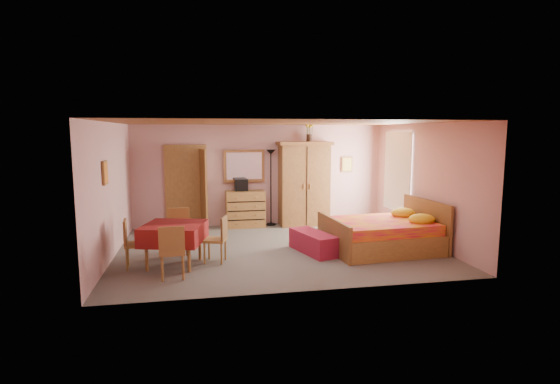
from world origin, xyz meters
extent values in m
plane|color=slate|center=(0.00, 0.00, 0.00)|extent=(6.50, 6.50, 0.00)
plane|color=brown|center=(0.00, 0.00, 2.60)|extent=(6.50, 6.50, 0.00)
cube|color=#C48E8E|center=(0.00, 2.50, 1.30)|extent=(6.50, 0.10, 2.60)
cube|color=#C48E8E|center=(0.00, -2.50, 1.30)|extent=(6.50, 0.10, 2.60)
cube|color=#C48E8E|center=(-3.25, 0.00, 1.30)|extent=(0.10, 5.00, 2.60)
cube|color=#C48E8E|center=(3.25, 0.00, 1.30)|extent=(0.10, 5.00, 2.60)
cube|color=#9E6B35|center=(-1.90, 2.47, 1.02)|extent=(1.06, 0.12, 2.15)
cube|color=white|center=(3.21, 1.20, 1.45)|extent=(0.08, 1.40, 1.95)
cube|color=orange|center=(-3.22, -0.60, 1.70)|extent=(0.04, 0.32, 0.42)
cube|color=#D8BF59|center=(2.35, 2.47, 1.55)|extent=(0.30, 0.04, 0.40)
cube|color=#A77438|center=(-0.43, 2.24, 0.46)|extent=(0.99, 0.50, 0.93)
cube|color=silver|center=(-0.43, 2.45, 1.55)|extent=(1.06, 0.09, 0.83)
cube|color=black|center=(-0.53, 2.28, 1.08)|extent=(0.33, 0.25, 0.31)
cube|color=black|center=(0.25, 2.34, 0.98)|extent=(0.33, 0.33, 1.97)
cube|color=#8F5D30|center=(1.10, 2.21, 1.08)|extent=(1.39, 0.72, 2.17)
cube|color=gold|center=(1.25, 2.32, 2.43)|extent=(0.22, 0.22, 0.52)
cube|color=#DE1547|center=(2.06, -0.50, 0.51)|extent=(2.29, 1.86, 1.01)
cube|color=maroon|center=(0.65, -0.41, 0.21)|extent=(0.78, 1.31, 0.41)
cube|color=maroon|center=(-2.06, -0.76, 0.38)|extent=(1.27, 1.27, 0.76)
cube|color=#A16C36|center=(-2.06, -1.48, 0.45)|extent=(0.43, 0.43, 0.91)
cube|color=brown|center=(-2.01, -0.03, 0.45)|extent=(0.42, 0.42, 0.90)
cube|color=olive|center=(-2.72, -0.79, 0.44)|extent=(0.43, 0.43, 0.88)
cube|color=#AD7C3A|center=(-1.33, -0.70, 0.43)|extent=(0.49, 0.49, 0.86)
camera|label=1|loc=(-1.62, -8.71, 2.41)|focal=28.00mm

